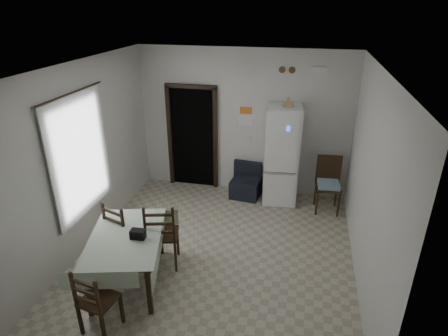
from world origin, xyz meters
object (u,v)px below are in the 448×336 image
object	(u,v)px
corner_chair	(328,186)
dining_table	(128,259)
fridge	(282,155)
navy_seat	(246,181)
dining_chair_far_left	(125,230)
dining_chair_far_right	(162,233)
dining_chair_near_head	(98,299)

from	to	relation	value
corner_chair	dining_table	xyz separation A→B (m)	(-2.78, -2.63, -0.15)
fridge	navy_seat	bearing A→B (deg)	173.91
dining_chair_far_left	dining_chair_far_right	xyz separation A→B (m)	(0.59, 0.01, 0.03)
dining_chair_far_left	fridge	bearing A→B (deg)	-113.35
fridge	dining_table	bearing A→B (deg)	-129.30
corner_chair	dining_table	size ratio (longest dim) A/B	0.72
dining_chair_far_left	dining_chair_near_head	xyz separation A→B (m)	(0.31, -1.33, -0.05)
dining_chair_near_head	dining_chair_far_right	bearing A→B (deg)	-91.40
fridge	dining_chair_far_right	size ratio (longest dim) A/B	1.78
fridge	dining_table	world-z (taller)	fridge
corner_chair	fridge	bearing A→B (deg)	161.94
dining_chair_far_right	corner_chair	bearing A→B (deg)	-153.16
corner_chair	dining_table	world-z (taller)	corner_chair
dining_chair_near_head	dining_table	bearing A→B (deg)	-76.27
dining_chair_far_right	navy_seat	bearing A→B (deg)	-124.32
fridge	corner_chair	size ratio (longest dim) A/B	1.84
navy_seat	dining_table	world-z (taller)	dining_table
navy_seat	dining_chair_near_head	world-z (taller)	dining_chair_near_head
corner_chair	dining_chair_far_right	distance (m)	3.26
fridge	dining_chair_far_right	distance (m)	2.86
fridge	dining_chair_far_left	distance (m)	3.23
corner_chair	dining_chair_far_left	distance (m)	3.73
fridge	corner_chair	xyz separation A→B (m)	(0.91, -0.23, -0.44)
dining_chair_far_left	dining_chair_far_right	size ratio (longest dim) A/B	0.95
navy_seat	dining_chair_far_left	bearing A→B (deg)	-114.91
fridge	dining_chair_near_head	world-z (taller)	fridge
dining_chair_far_right	dining_table	bearing A→B (deg)	40.88
fridge	dining_chair_near_head	distance (m)	4.17
dining_table	dining_chair_far_left	bearing A→B (deg)	104.22
navy_seat	dining_chair_far_right	size ratio (longest dim) A/B	0.63
fridge	dining_chair_near_head	xyz separation A→B (m)	(-1.82, -3.72, -0.50)
dining_chair_far_left	dining_chair_far_right	bearing A→B (deg)	-160.38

